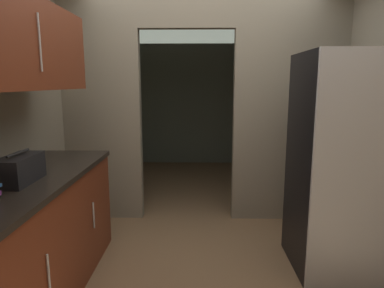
# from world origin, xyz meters

# --- Properties ---
(ground) EXTENTS (20.00, 20.00, 0.00)m
(ground) POSITION_xyz_m (0.00, 0.00, 0.00)
(ground) COLOR brown
(kitchen_partition) EXTENTS (3.14, 0.12, 2.75)m
(kitchen_partition) POSITION_xyz_m (0.06, 1.22, 1.48)
(kitchen_partition) COLOR gray
(kitchen_partition) RESTS_ON ground
(adjoining_room_shell) EXTENTS (3.14, 2.87, 2.75)m
(adjoining_room_shell) POSITION_xyz_m (0.00, 3.13, 1.38)
(adjoining_room_shell) COLOR gray
(adjoining_room_shell) RESTS_ON ground
(refrigerator) EXTENTS (0.76, 0.77, 1.80)m
(refrigerator) POSITION_xyz_m (1.15, 0.13, 0.90)
(refrigerator) COLOR black
(refrigerator) RESTS_ON ground
(lower_cabinet_run) EXTENTS (0.66, 1.93, 0.92)m
(lower_cabinet_run) POSITION_xyz_m (-1.24, -0.38, 0.46)
(lower_cabinet_run) COLOR maroon
(lower_cabinet_run) RESTS_ON ground
(upper_cabinet_counterside) EXTENTS (0.36, 1.74, 0.60)m
(upper_cabinet_counterside) POSITION_xyz_m (-1.24, -0.38, 1.81)
(upper_cabinet_counterside) COLOR maroon
(boombox) EXTENTS (0.19, 0.37, 0.20)m
(boombox) POSITION_xyz_m (-1.21, -0.48, 1.01)
(boombox) COLOR black
(boombox) RESTS_ON lower_cabinet_run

